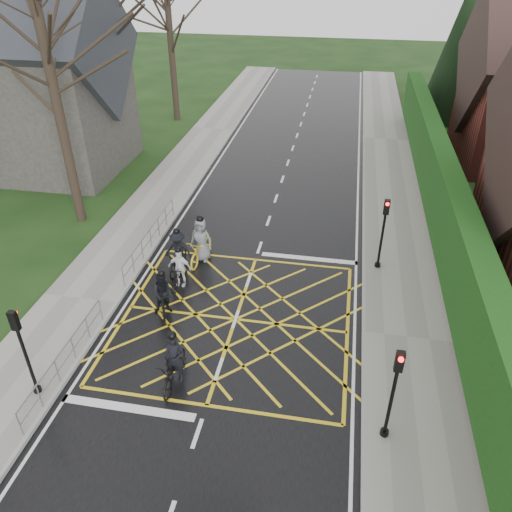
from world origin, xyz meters
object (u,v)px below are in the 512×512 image
(cyclist_rear, at_px, (175,366))
(cyclist_lead, at_px, (201,245))
(cyclist_back, at_px, (164,297))
(cyclist_mid, at_px, (178,255))
(cyclist_front, at_px, (180,272))

(cyclist_rear, xyz_separation_m, cyclist_lead, (-1.06, 6.81, 0.10))
(cyclist_lead, bearing_deg, cyclist_back, -89.28)
(cyclist_mid, relative_size, cyclist_front, 1.13)
(cyclist_back, xyz_separation_m, cyclist_front, (0.03, 1.75, -0.06))
(cyclist_mid, distance_m, cyclist_front, 1.15)
(cyclist_front, distance_m, cyclist_lead, 1.96)
(cyclist_rear, relative_size, cyclist_back, 1.04)
(cyclist_back, bearing_deg, cyclist_front, 70.46)
(cyclist_back, relative_size, cyclist_mid, 0.97)
(cyclist_back, relative_size, cyclist_front, 1.10)
(cyclist_lead, bearing_deg, cyclist_mid, -124.47)
(cyclist_rear, height_order, cyclist_back, cyclist_rear)
(cyclist_rear, height_order, cyclist_front, cyclist_rear)
(cyclist_rear, bearing_deg, cyclist_lead, 98.77)
(cyclist_rear, relative_size, cyclist_front, 1.14)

